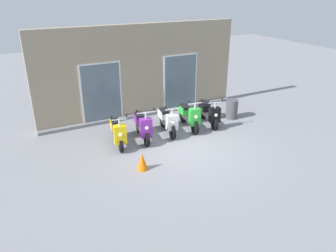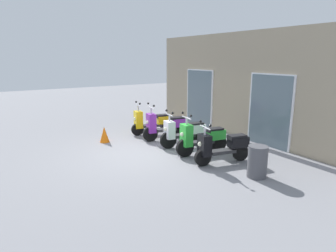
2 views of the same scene
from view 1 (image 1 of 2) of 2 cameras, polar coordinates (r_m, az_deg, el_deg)
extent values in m
plane|color=gray|center=(10.66, 2.91, -3.80)|extent=(40.00, 40.00, 0.00)
cube|color=gray|center=(12.96, -4.75, 9.54)|extent=(8.23, 0.30, 3.57)
cube|color=slate|center=(13.26, -4.08, 2.07)|extent=(8.23, 0.20, 0.12)
cube|color=silver|center=(12.45, -11.50, 5.53)|extent=(1.56, 0.04, 2.30)
cube|color=slate|center=(12.42, -11.47, 5.50)|extent=(1.44, 0.02, 2.22)
cube|color=silver|center=(13.69, 2.16, 7.62)|extent=(1.56, 0.04, 2.30)
cube|color=slate|center=(13.67, 2.20, 7.59)|extent=(1.44, 0.02, 2.22)
cylinder|color=black|center=(10.41, -8.21, -3.38)|extent=(0.18, 0.46, 0.44)
cylinder|color=black|center=(11.41, -9.16, -0.95)|extent=(0.18, 0.46, 0.44)
cube|color=#2D2D30|center=(10.86, -8.74, -1.63)|extent=(0.38, 0.73, 0.09)
cube|color=yellow|center=(10.29, -8.36, -1.47)|extent=(0.42, 0.30, 0.61)
sphere|color=#F2EFCC|center=(10.15, -8.25, -1.56)|extent=(0.12, 0.12, 0.12)
cube|color=yellow|center=(11.21, -9.18, 0.18)|extent=(0.39, 0.56, 0.28)
cube|color=black|center=(11.12, -9.19, 0.76)|extent=(0.34, 0.52, 0.11)
cylinder|color=silver|center=(10.13, -8.50, 0.60)|extent=(0.06, 0.06, 0.24)
cylinder|color=silver|center=(10.09, -8.53, 1.13)|extent=(0.46, 0.12, 0.04)
sphere|color=black|center=(10.08, -7.28, 1.81)|extent=(0.07, 0.07, 0.07)
sphere|color=black|center=(10.02, -9.85, 1.51)|extent=(0.07, 0.07, 0.07)
cylinder|color=black|center=(10.70, -3.76, -2.21)|extent=(0.20, 0.52, 0.50)
cylinder|color=black|center=(11.72, -5.15, 0.10)|extent=(0.20, 0.52, 0.50)
cube|color=#2D2D30|center=(11.17, -4.50, -0.53)|extent=(0.38, 0.74, 0.09)
cube|color=purple|center=(10.58, -3.86, -0.30)|extent=(0.41, 0.30, 0.63)
sphere|color=#F2EFCC|center=(10.45, -3.69, -0.37)|extent=(0.12, 0.12, 0.12)
cube|color=purple|center=(11.51, -5.09, 1.33)|extent=(0.38, 0.56, 0.28)
cube|color=black|center=(11.43, -5.07, 1.91)|extent=(0.34, 0.52, 0.11)
cylinder|color=silver|center=(10.42, -3.92, 1.80)|extent=(0.06, 0.06, 0.25)
cylinder|color=silver|center=(10.39, -3.94, 2.34)|extent=(0.55, 0.13, 0.04)
sphere|color=black|center=(10.42, -2.48, 3.02)|extent=(0.07, 0.07, 0.07)
sphere|color=black|center=(10.29, -5.45, 2.68)|extent=(0.07, 0.07, 0.07)
cylinder|color=black|center=(11.16, 0.75, -0.97)|extent=(0.18, 0.54, 0.53)
cylinder|color=black|center=(12.11, -0.93, 1.05)|extent=(0.18, 0.54, 0.53)
cube|color=#2D2D30|center=(11.59, -0.12, 0.54)|extent=(0.36, 0.71, 0.09)
cube|color=white|center=(11.06, 0.70, 0.66)|extent=(0.41, 0.30, 0.54)
sphere|color=#F2EFCC|center=(10.94, 0.92, 0.60)|extent=(0.12, 0.12, 0.12)
cube|color=white|center=(11.92, -0.79, 2.11)|extent=(0.38, 0.56, 0.28)
cube|color=black|center=(11.83, -0.74, 2.67)|extent=(0.33, 0.52, 0.11)
cylinder|color=silver|center=(10.93, 0.70, 2.43)|extent=(0.06, 0.06, 0.24)
cylinder|color=silver|center=(10.89, 0.71, 2.91)|extent=(0.46, 0.11, 0.04)
sphere|color=black|center=(10.93, 1.86, 3.54)|extent=(0.07, 0.07, 0.07)
sphere|color=black|center=(10.79, -0.46, 3.27)|extent=(0.07, 0.07, 0.07)
cylinder|color=black|center=(11.57, 4.70, -0.15)|extent=(0.18, 0.53, 0.52)
cylinder|color=black|center=(12.52, 2.66, 1.78)|extent=(0.18, 0.53, 0.52)
cube|color=#2D2D30|center=(12.00, 3.65, 1.29)|extent=(0.36, 0.72, 0.09)
cube|color=green|center=(11.46, 4.68, 1.61)|extent=(0.41, 0.29, 0.62)
sphere|color=#F2EFCC|center=(11.34, 4.95, 1.57)|extent=(0.12, 0.12, 0.12)
cube|color=green|center=(12.33, 2.85, 2.84)|extent=(0.37, 0.56, 0.28)
cube|color=black|center=(12.25, 2.93, 3.39)|extent=(0.33, 0.51, 0.11)
cylinder|color=silver|center=(11.32, 4.74, 3.50)|extent=(0.06, 0.06, 0.23)
cylinder|color=silver|center=(11.29, 4.76, 3.96)|extent=(0.49, 0.11, 0.04)
sphere|color=black|center=(11.35, 5.92, 4.56)|extent=(0.07, 0.07, 0.07)
sphere|color=black|center=(11.16, 3.62, 4.31)|extent=(0.07, 0.07, 0.07)
cylinder|color=black|center=(12.00, 8.12, 0.37)|extent=(0.21, 0.46, 0.45)
cylinder|color=black|center=(12.98, 6.15, 2.29)|extent=(0.21, 0.46, 0.45)
cube|color=#2D2D30|center=(12.45, 7.12, 1.79)|extent=(0.40, 0.75, 0.09)
cube|color=black|center=(11.91, 8.13, 1.92)|extent=(0.42, 0.31, 0.55)
sphere|color=#F2EFCC|center=(11.78, 8.39, 1.88)|extent=(0.12, 0.12, 0.12)
cube|color=black|center=(12.78, 6.37, 3.46)|extent=(0.40, 0.57, 0.28)
cube|color=black|center=(12.70, 6.47, 4.00)|extent=(0.36, 0.52, 0.11)
cylinder|color=silver|center=(11.78, 8.23, 3.60)|extent=(0.06, 0.06, 0.23)
cylinder|color=silver|center=(11.74, 8.26, 4.05)|extent=(0.52, 0.15, 0.04)
sphere|color=black|center=(11.82, 9.46, 4.60)|extent=(0.07, 0.07, 0.07)
sphere|color=black|center=(11.61, 7.09, 4.41)|extent=(0.07, 0.07, 0.07)
cylinder|color=#4C4C51|center=(13.11, 11.08, 2.92)|extent=(0.46, 0.46, 0.76)
cone|color=orange|center=(9.36, -4.52, -6.18)|extent=(0.32, 0.32, 0.52)
camera|label=2|loc=(13.03, 42.75, 7.98)|focal=31.19mm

